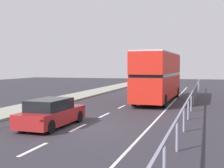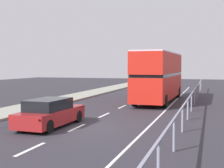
{
  "view_description": "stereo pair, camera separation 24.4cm",
  "coord_description": "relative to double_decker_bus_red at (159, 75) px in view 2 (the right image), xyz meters",
  "views": [
    {
      "loc": [
        6.13,
        -14.73,
        3.1
      ],
      "look_at": [
        0.05,
        5.45,
        1.88
      ],
      "focal_mm": 50.74,
      "sensor_mm": 36.0,
      "label": 1
    },
    {
      "loc": [
        6.36,
        -14.66,
        3.1
      ],
      "look_at": [
        0.05,
        5.45,
        1.88
      ],
      "focal_mm": 50.74,
      "sensor_mm": 36.0,
      "label": 2
    }
  ],
  "objects": [
    {
      "name": "double_decker_bus_red",
      "position": [
        0.0,
        0.0,
        0.0
      ],
      "size": [
        2.81,
        11.02,
        4.22
      ],
      "rotation": [
        0.0,
        0.0,
        -0.03
      ],
      "color": "red",
      "rests_on": "ground"
    },
    {
      "name": "ground_plane",
      "position": [
        -2.09,
        -12.55,
        -2.31
      ],
      "size": [
        75.44,
        120.0,
        0.1
      ],
      "primitive_type": "cube",
      "color": "#2C2A31"
    },
    {
      "name": "bridge_side_railing",
      "position": [
        3.04,
        -3.55,
        -1.28
      ],
      "size": [
        0.1,
        42.0,
        1.23
      ],
      "color": "gray",
      "rests_on": "ground"
    },
    {
      "name": "hatchback_car_near",
      "position": [
        -3.52,
        -12.9,
        -1.58
      ],
      "size": [
        1.91,
        4.57,
        1.43
      ],
      "rotation": [
        0.0,
        0.0,
        -0.03
      ],
      "color": "maroon",
      "rests_on": "ground"
    },
    {
      "name": "lane_paint_markings",
      "position": [
        -0.04,
        -3.86,
        -2.26
      ],
      "size": [
        3.53,
        46.0,
        0.01
      ],
      "color": "silver",
      "rests_on": "ground"
    }
  ]
}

